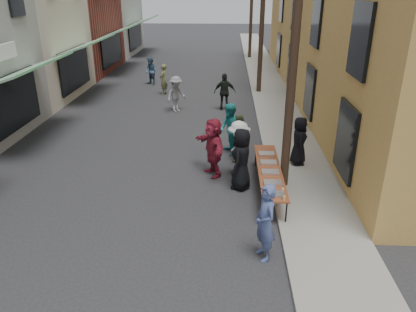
# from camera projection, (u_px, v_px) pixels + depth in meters

# --- Properties ---
(ground) EXTENTS (120.00, 120.00, 0.00)m
(ground) POSITION_uv_depth(u_px,v_px,m) (126.00, 238.00, 10.22)
(ground) COLOR #28282B
(ground) RESTS_ON ground
(sidewalk) EXTENTS (2.20, 60.00, 0.10)m
(sidewalk) POSITION_uv_depth(u_px,v_px,m) (270.00, 92.00, 23.75)
(sidewalk) COLOR gray
(sidewalk) RESTS_ON ground
(storefront_row) EXTENTS (8.00, 37.00, 9.00)m
(storefront_row) POSITION_uv_depth(u_px,v_px,m) (7.00, 18.00, 22.81)
(storefront_row) COLOR maroon
(storefront_row) RESTS_ON ground
(building_ochre) EXTENTS (10.00, 28.00, 10.00)m
(building_ochre) POSITION_uv_depth(u_px,v_px,m) (398.00, 3.00, 20.62)
(building_ochre) COLOR gold
(building_ochre) RESTS_ON ground
(utility_pole_near) EXTENTS (0.26, 0.26, 9.00)m
(utility_pole_near) POSITION_uv_depth(u_px,v_px,m) (295.00, 40.00, 11.02)
(utility_pole_near) COLOR #2D2116
(utility_pole_near) RESTS_ON ground
(utility_pole_mid) EXTENTS (0.26, 0.26, 9.00)m
(utility_pole_mid) POSITION_uv_depth(u_px,v_px,m) (262.00, 12.00, 22.04)
(utility_pole_mid) COLOR #2D2116
(utility_pole_mid) RESTS_ON ground
(utility_pole_far) EXTENTS (0.26, 0.26, 9.00)m
(utility_pole_far) POSITION_uv_depth(u_px,v_px,m) (252.00, 2.00, 33.07)
(utility_pole_far) COLOR #2D2116
(utility_pole_far) RESTS_ON ground
(serving_table) EXTENTS (0.70, 4.00, 0.75)m
(serving_table) POSITION_uv_depth(u_px,v_px,m) (269.00, 170.00, 12.22)
(serving_table) COLOR brown
(serving_table) RESTS_ON ground
(catering_tray_sausage) EXTENTS (0.50, 0.33, 0.08)m
(catering_tray_sausage) POSITION_uv_depth(u_px,v_px,m) (275.00, 194.00, 10.68)
(catering_tray_sausage) COLOR maroon
(catering_tray_sausage) RESTS_ON serving_table
(catering_tray_foil_b) EXTENTS (0.50, 0.33, 0.08)m
(catering_tray_foil_b) POSITION_uv_depth(u_px,v_px,m) (273.00, 183.00, 11.27)
(catering_tray_foil_b) COLOR #B2B2B7
(catering_tray_foil_b) RESTS_ON serving_table
(catering_tray_buns) EXTENTS (0.50, 0.33, 0.08)m
(catering_tray_buns) POSITION_uv_depth(u_px,v_px,m) (270.00, 172.00, 11.92)
(catering_tray_buns) COLOR tan
(catering_tray_buns) RESTS_ON serving_table
(catering_tray_foil_d) EXTENTS (0.50, 0.33, 0.08)m
(catering_tray_foil_d) POSITION_uv_depth(u_px,v_px,m) (268.00, 163.00, 12.56)
(catering_tray_foil_d) COLOR #B2B2B7
(catering_tray_foil_d) RESTS_ON serving_table
(catering_tray_buns_end) EXTENTS (0.50, 0.33, 0.08)m
(catering_tray_buns_end) POSITION_uv_depth(u_px,v_px,m) (267.00, 154.00, 13.20)
(catering_tray_buns_end) COLOR tan
(catering_tray_buns_end) RESTS_ON serving_table
(condiment_jar_a) EXTENTS (0.07, 0.07, 0.08)m
(condiment_jar_a) POSITION_uv_depth(u_px,v_px,m) (268.00, 200.00, 10.41)
(condiment_jar_a) COLOR #A57F26
(condiment_jar_a) RESTS_ON serving_table
(condiment_jar_b) EXTENTS (0.07, 0.07, 0.08)m
(condiment_jar_b) POSITION_uv_depth(u_px,v_px,m) (267.00, 198.00, 10.50)
(condiment_jar_b) COLOR #A57F26
(condiment_jar_b) RESTS_ON serving_table
(condiment_jar_c) EXTENTS (0.07, 0.07, 0.08)m
(condiment_jar_c) POSITION_uv_depth(u_px,v_px,m) (267.00, 196.00, 10.59)
(condiment_jar_c) COLOR #A57F26
(condiment_jar_c) RESTS_ON serving_table
(cup_stack) EXTENTS (0.08, 0.08, 0.12)m
(cup_stack) POSITION_uv_depth(u_px,v_px,m) (284.00, 198.00, 10.43)
(cup_stack) COLOR tan
(cup_stack) RESTS_ON serving_table
(guest_front_a) EXTENTS (0.92, 1.11, 1.95)m
(guest_front_a) POSITION_uv_depth(u_px,v_px,m) (241.00, 159.00, 12.36)
(guest_front_a) COLOR black
(guest_front_a) RESTS_ON ground
(guest_front_b) EXTENTS (0.64, 0.79, 1.88)m
(guest_front_b) POSITION_uv_depth(u_px,v_px,m) (265.00, 223.00, 9.13)
(guest_front_b) COLOR #4A5A90
(guest_front_b) RESTS_ON ground
(guest_front_c) EXTENTS (0.98, 1.12, 1.93)m
(guest_front_c) POSITION_uv_depth(u_px,v_px,m) (230.00, 129.00, 14.90)
(guest_front_c) COLOR teal
(guest_front_c) RESTS_ON ground
(guest_front_d) EXTENTS (1.03, 1.42, 1.98)m
(guest_front_d) POSITION_uv_depth(u_px,v_px,m) (239.00, 151.00, 12.91)
(guest_front_d) COLOR silver
(guest_front_d) RESTS_ON ground
(guest_front_e) EXTENTS (0.48, 1.05, 1.76)m
(guest_front_e) POSITION_uv_depth(u_px,v_px,m) (239.00, 138.00, 14.32)
(guest_front_e) COLOR #485330
(guest_front_e) RESTS_ON ground
(guest_queue_back) EXTENTS (1.32, 1.89, 1.96)m
(guest_queue_back) POSITION_uv_depth(u_px,v_px,m) (213.00, 147.00, 13.24)
(guest_queue_back) COLOR maroon
(guest_queue_back) RESTS_ON ground
(server) EXTENTS (0.57, 0.84, 1.68)m
(server) POSITION_uv_depth(u_px,v_px,m) (299.00, 141.00, 13.88)
(server) COLOR black
(server) RESTS_ON sidewalk
(passerby_left) EXTENTS (1.24, 1.30, 1.77)m
(passerby_left) POSITION_uv_depth(u_px,v_px,m) (176.00, 94.00, 20.00)
(passerby_left) COLOR gray
(passerby_left) RESTS_ON ground
(passerby_mid) EXTENTS (1.11, 0.53, 1.84)m
(passerby_mid) POSITION_uv_depth(u_px,v_px,m) (225.00, 92.00, 20.26)
(passerby_mid) COLOR black
(passerby_mid) RESTS_ON ground
(passerby_right) EXTENTS (0.52, 0.69, 1.72)m
(passerby_right) POSITION_uv_depth(u_px,v_px,m) (164.00, 79.00, 23.18)
(passerby_right) COLOR olive
(passerby_right) RESTS_ON ground
(passerby_far) EXTENTS (1.04, 1.01, 1.69)m
(passerby_far) POSITION_uv_depth(u_px,v_px,m) (151.00, 71.00, 25.45)
(passerby_far) COLOR #41607D
(passerby_far) RESTS_ON ground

